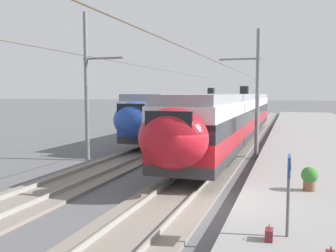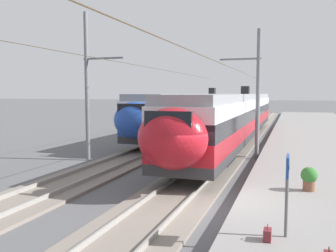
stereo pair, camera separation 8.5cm
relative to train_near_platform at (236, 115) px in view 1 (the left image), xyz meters
The scene contains 10 objects.
ground_plane 16.47m from the train_near_platform, behind, with size 400.00×400.00×0.00m, color #565659.
track_near 16.37m from the train_near_platform, behind, with size 120.00×3.00×0.28m.
track_far 17.11m from the train_near_platform, 162.98° to the left, with size 120.00×3.00×0.28m.
train_near_platform is the anchor object (origin of this frame).
train_far_track 10.06m from the train_near_platform, 29.60° to the left, with size 35.16×2.97×4.27m.
catenary_mast_mid 6.80m from the train_near_platform, 162.57° to the right, with size 45.68×2.43×7.63m.
catenary_mast_far_side 12.28m from the train_near_platform, 144.66° to the left, with size 45.68×2.48×8.49m.
platform_sign 19.44m from the train_near_platform, 168.19° to the right, with size 0.70×0.08×2.01m.
handbag_near_sign 19.81m from the train_near_platform, 169.58° to the right, with size 0.32×0.18×0.41m.
potted_plant_platform_edge 15.14m from the train_near_platform, 161.85° to the right, with size 0.59×0.59×0.87m.
Camera 1 is at (-11.87, -2.26, 3.90)m, focal length 38.61 mm.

